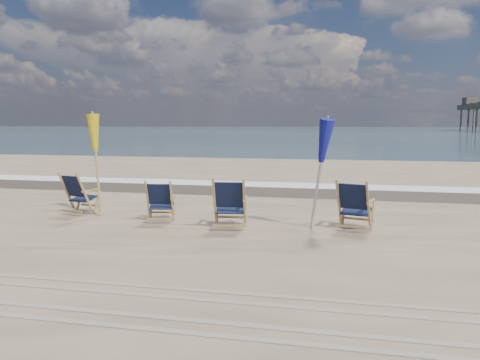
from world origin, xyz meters
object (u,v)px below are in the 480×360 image
at_px(umbrella_yellow, 96,138).
at_px(beach_chair_1, 172,201).
at_px(beach_chair_2, 244,204).
at_px(umbrella_blue, 319,145).
at_px(beach_chair_0, 84,194).
at_px(beach_chair_3, 368,206).

bearing_deg(umbrella_yellow, beach_chair_1, -10.39).
relative_size(beach_chair_2, umbrella_yellow, 0.46).
distance_m(beach_chair_1, umbrella_blue, 3.36).
height_order(beach_chair_0, beach_chair_3, beach_chair_3).
relative_size(umbrella_yellow, umbrella_blue, 1.04).
xyz_separation_m(beach_chair_0, beach_chair_3, (6.35, -0.36, 0.02)).
relative_size(beach_chair_1, umbrella_yellow, 0.40).
bearing_deg(beach_chair_1, umbrella_yellow, -21.79).
xyz_separation_m(beach_chair_3, umbrella_blue, (-0.98, 0.05, 1.18)).
xyz_separation_m(beach_chair_2, beach_chair_3, (2.42, 0.29, -0.01)).
height_order(beach_chair_0, beach_chair_2, beach_chair_2).
relative_size(beach_chair_1, beach_chair_2, 0.87).
bearing_deg(beach_chair_2, beach_chair_1, -19.80).
height_order(beach_chair_0, umbrella_yellow, umbrella_yellow).
bearing_deg(beach_chair_2, beach_chair_3, 179.54).
distance_m(umbrella_yellow, umbrella_blue, 5.08).
bearing_deg(beach_chair_0, umbrella_blue, -169.09).
height_order(beach_chair_1, umbrella_blue, umbrella_blue).
height_order(beach_chair_0, beach_chair_1, beach_chair_0).
bearing_deg(beach_chair_3, beach_chair_0, 12.12).
xyz_separation_m(beach_chair_0, beach_chair_1, (2.24, -0.27, -0.04)).
bearing_deg(beach_chair_1, beach_chair_2, 155.97).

